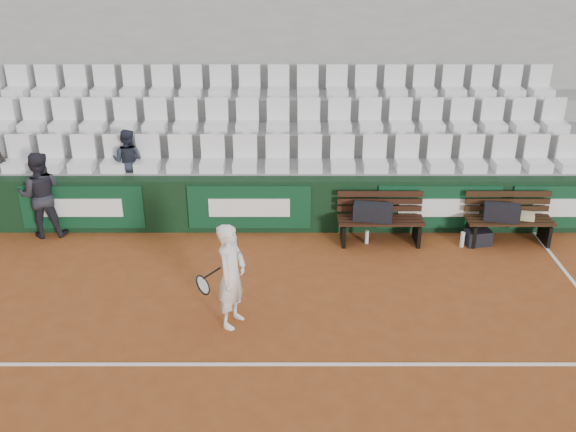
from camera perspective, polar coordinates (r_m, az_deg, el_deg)
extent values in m
plane|color=brown|center=(8.45, -3.44, -13.04)|extent=(80.00, 80.00, 0.00)
cube|color=white|center=(8.45, -3.44, -13.02)|extent=(18.00, 0.06, 0.01)
cube|color=black|center=(11.66, -2.43, 1.04)|extent=(18.00, 0.30, 1.00)
cube|color=#0C381E|center=(12.07, -17.83, 0.75)|extent=(2.20, 0.04, 0.82)
cube|color=#0C381E|center=(11.51, -3.46, 0.79)|extent=(2.20, 0.04, 0.82)
cube|color=#0C381E|center=(11.80, 13.26, 0.77)|extent=(2.20, 0.04, 0.82)
cube|color=#0C381E|center=(12.57, 23.97, 0.72)|extent=(2.20, 0.04, 0.82)
cube|color=gray|center=(12.24, -2.31, 2.21)|extent=(18.00, 0.95, 1.00)
cube|color=gray|center=(13.04, -2.18, 4.71)|extent=(18.00, 0.95, 1.45)
cube|color=gray|center=(13.87, -2.05, 6.92)|extent=(18.00, 0.95, 1.90)
cube|color=#979794|center=(14.15, -2.05, 12.52)|extent=(18.00, 0.30, 4.40)
cube|color=white|center=(11.78, -2.41, 5.55)|extent=(11.90, 0.44, 0.63)
cube|color=white|center=(12.56, -2.28, 8.90)|extent=(11.90, 0.44, 0.63)
cube|color=silver|center=(13.37, -2.16, 11.86)|extent=(11.90, 0.44, 0.63)
cube|color=black|center=(11.40, 8.18, -1.32)|extent=(1.50, 0.56, 0.45)
cube|color=black|center=(11.93, 18.97, -1.26)|extent=(1.50, 0.56, 0.45)
cube|color=black|center=(11.21, 7.57, 0.35)|extent=(0.72, 0.41, 0.29)
cube|color=black|center=(11.71, 18.46, 0.31)|extent=(0.65, 0.40, 0.28)
cube|color=#CBC383|center=(11.94, 20.25, 0.02)|extent=(0.40, 0.34, 0.09)
cube|color=black|center=(11.73, 16.52, -1.85)|extent=(0.48, 0.34, 0.27)
cylinder|color=silver|center=(11.38, 7.02, -1.86)|extent=(0.07, 0.07, 0.25)
cylinder|color=silver|center=(11.58, 15.23, -2.03)|extent=(0.08, 0.08, 0.28)
imported|color=white|center=(8.83, -5.05, -5.31)|extent=(0.55, 0.65, 1.53)
torus|color=black|center=(8.95, -7.58, -6.10)|extent=(0.19, 0.30, 0.26)
cylinder|color=black|center=(8.84, -6.80, -5.07)|extent=(0.26, 0.03, 0.20)
imported|color=#212029|center=(12.14, -21.11, 1.78)|extent=(0.84, 0.70, 1.57)
imported|color=#212631|center=(12.10, -14.24, 6.77)|extent=(0.66, 0.55, 1.22)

